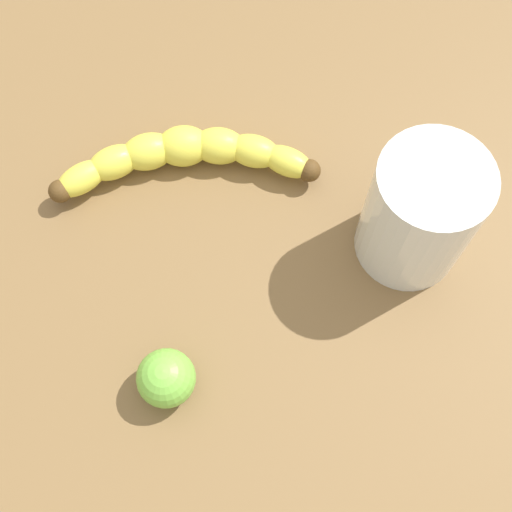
# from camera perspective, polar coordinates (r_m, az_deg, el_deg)

# --- Properties ---
(wooden_tabletop) EXTENTS (1.20, 1.20, 0.03)m
(wooden_tabletop) POSITION_cam_1_polar(r_m,az_deg,el_deg) (0.63, 1.00, 2.72)
(wooden_tabletop) COLOR brown
(wooden_tabletop) RESTS_ON ground
(banana) EXTENTS (0.23, 0.09, 0.04)m
(banana) POSITION_cam_1_polar(r_m,az_deg,el_deg) (0.63, -5.97, 8.23)
(banana) COLOR #E4DC46
(banana) RESTS_ON wooden_tabletop
(smoothie_glass) EXTENTS (0.09, 0.09, 0.12)m
(smoothie_glass) POSITION_cam_1_polar(r_m,az_deg,el_deg) (0.57, 13.33, 3.31)
(smoothie_glass) COLOR silver
(smoothie_glass) RESTS_ON wooden_tabletop
(lime_fruit) EXTENTS (0.05, 0.05, 0.05)m
(lime_fruit) POSITION_cam_1_polar(r_m,az_deg,el_deg) (0.55, -7.43, -9.98)
(lime_fruit) COLOR #75C142
(lime_fruit) RESTS_ON wooden_tabletop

